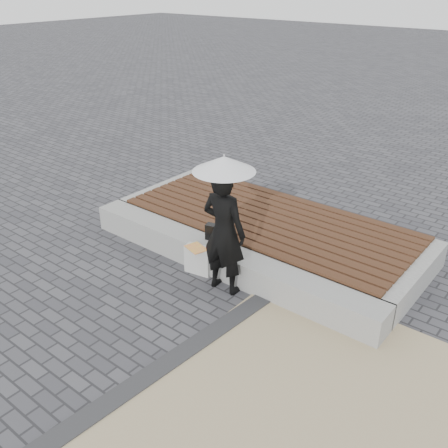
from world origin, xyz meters
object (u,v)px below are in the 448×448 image
at_px(woman, 224,232).
at_px(canvas_tote, 199,260).
at_px(seating_ledge, 222,260).
at_px(parasol, 224,164).
at_px(handbag, 217,233).

xyz_separation_m(woman, canvas_tote, (-0.55, 0.10, -0.67)).
bearing_deg(woman, canvas_tote, -13.86).
xyz_separation_m(seating_ledge, parasol, (0.29, -0.33, 1.63)).
xyz_separation_m(woman, handbag, (-0.50, 0.46, -0.36)).
bearing_deg(seating_ledge, woman, -48.03).
distance_m(seating_ledge, handbag, 0.40).
height_order(parasol, handbag, parasol).
relative_size(seating_ledge, handbag, 14.66).
distance_m(woman, parasol, 0.95).
height_order(woman, handbag, woman).
bearing_deg(parasol, canvas_tote, 169.93).
xyz_separation_m(parasol, canvas_tote, (-0.55, 0.10, -1.62)).
relative_size(seating_ledge, woman, 2.84).
bearing_deg(handbag, seating_ledge, -47.86).
bearing_deg(woman, handbag, -46.30).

